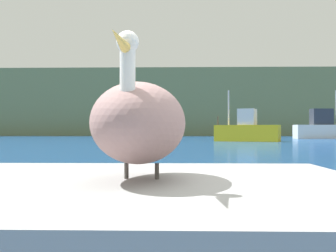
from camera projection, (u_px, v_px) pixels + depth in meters
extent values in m
cube|color=#6B7A51|center=(184.00, 104.00, 65.26)|extent=(140.00, 10.76, 9.96)
cube|color=#969696|center=(140.00, 223.00, 2.78)|extent=(3.12, 2.78, 0.58)
ellipsoid|color=gray|center=(140.00, 123.00, 2.79)|extent=(0.70, 1.23, 0.54)
cylinder|color=white|center=(128.00, 78.00, 2.38)|extent=(0.09, 0.09, 0.34)
sphere|color=white|center=(128.00, 42.00, 2.38)|extent=(0.13, 0.13, 0.13)
cone|color=gold|center=(119.00, 39.00, 2.16)|extent=(0.09, 0.32, 0.09)
cylinder|color=#4C4742|center=(157.00, 171.00, 2.83)|extent=(0.03, 0.03, 0.11)
cylinder|color=#4C4742|center=(126.00, 171.00, 2.85)|extent=(0.03, 0.03, 0.11)
cube|color=yellow|center=(247.00, 133.00, 32.41)|extent=(5.19, 3.30, 1.28)
cube|color=silver|center=(247.00, 117.00, 32.42)|extent=(1.71, 1.81, 1.26)
cylinder|color=#B2B2B2|center=(229.00, 108.00, 33.00)|extent=(0.12, 0.12, 2.77)
cylinder|color=#3F382D|center=(218.00, 121.00, 33.33)|extent=(0.10, 0.10, 0.70)
cube|color=white|center=(321.00, 132.00, 42.95)|extent=(5.41, 1.98, 1.42)
cube|color=#2D333D|center=(321.00, 117.00, 42.97)|extent=(2.12, 1.47, 1.66)
cylinder|color=#B2B2B2|center=(336.00, 108.00, 43.01)|extent=(0.12, 0.12, 3.58)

